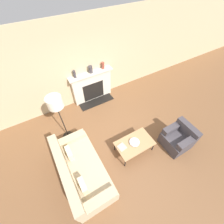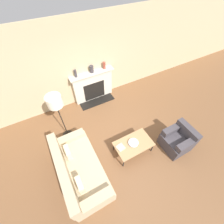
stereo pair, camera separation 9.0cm
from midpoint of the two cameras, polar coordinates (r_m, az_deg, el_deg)
ground_plane at (r=4.59m, az=4.83°, el=-14.83°), size 18.00×18.00×0.00m
wall_back at (r=5.17m, az=-10.46°, el=17.47°), size 18.00×0.06×2.90m
fireplace at (r=5.63m, az=-6.72°, el=9.74°), size 1.58×0.59×1.15m
couch at (r=4.10m, az=-11.84°, el=-20.75°), size 0.95×1.93×0.89m
armchair_near at (r=4.81m, az=24.27°, el=-9.70°), size 0.74×0.73×0.76m
coffee_table at (r=4.31m, az=8.81°, el=-11.99°), size 1.05×0.64×0.40m
bowl at (r=4.26m, az=8.77°, el=-11.52°), size 0.28×0.28×0.05m
book at (r=4.18m, az=3.94°, el=-13.29°), size 0.23×0.24×0.02m
floor_lamp at (r=3.96m, az=-20.06°, el=2.66°), size 0.39×0.39×1.69m
mantel_vase_left at (r=5.09m, az=-13.21°, el=14.09°), size 0.08×0.08×0.26m
mantel_vase_center_left at (r=5.22m, az=-7.30°, el=15.91°), size 0.14×0.14×0.24m
mantel_vase_center_right at (r=5.38m, az=-2.52°, el=17.33°), size 0.10×0.10×0.24m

